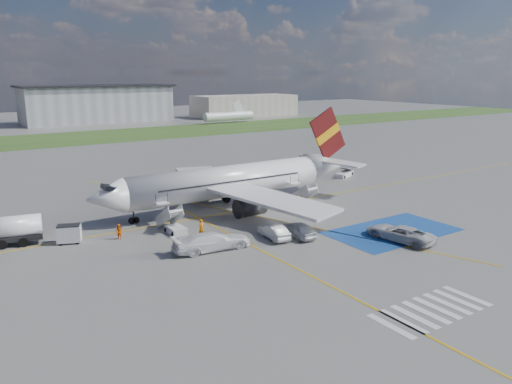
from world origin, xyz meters
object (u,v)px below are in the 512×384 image
at_px(airliner, 236,180).
at_px(car_silver_a, 298,229).
at_px(van_white_b, 212,238).
at_px(gpu_cart, 69,235).
at_px(car_silver_b, 274,232).
at_px(belt_loader, 344,174).
at_px(van_white_a, 400,231).

xyz_separation_m(airliner, car_silver_a, (-1.06, -13.77, -2.58)).
bearing_deg(van_white_b, gpu_cart, 54.74).
height_order(car_silver_a, car_silver_b, car_silver_a).
bearing_deg(gpu_cart, belt_loader, 32.36).
xyz_separation_m(airliner, gpu_cart, (-21.16, -2.75, -2.55)).
xyz_separation_m(gpu_cart, car_silver_b, (17.75, -10.11, -0.12)).
distance_m(gpu_cart, van_white_a, 33.06).
relative_size(gpu_cart, van_white_b, 0.45).
relative_size(gpu_cart, car_silver_a, 0.55).
bearing_deg(car_silver_a, airliner, -91.79).
relative_size(belt_loader, car_silver_b, 1.10).
bearing_deg(van_white_b, car_silver_a, -92.74).
height_order(gpu_cart, van_white_a, van_white_a).
bearing_deg(car_silver_b, van_white_a, 149.63).
distance_m(car_silver_b, van_white_b, 6.92).
height_order(belt_loader, van_white_a, van_white_a).
bearing_deg(belt_loader, van_white_b, -176.28).
distance_m(airliner, gpu_cart, 21.49).
relative_size(car_silver_a, van_white_a, 0.87).
height_order(car_silver_b, van_white_a, van_white_a).
bearing_deg(gpu_cart, airliner, 28.68).
distance_m(car_silver_a, van_white_b, 9.36).
height_order(car_silver_a, van_white_a, van_white_a).
xyz_separation_m(airliner, belt_loader, (24.45, 6.18, -3.04)).
xyz_separation_m(gpu_cart, van_white_b, (10.86, -9.58, 0.29)).
xyz_separation_m(belt_loader, car_silver_a, (-25.51, -19.95, 0.46)).
bearing_deg(gpu_cart, car_silver_b, -8.38).
relative_size(airliner, van_white_a, 6.71).
xyz_separation_m(van_white_a, van_white_b, (-17.10, 8.05, 0.11)).
distance_m(belt_loader, van_white_b, 39.38).
bearing_deg(airliner, van_white_b, -129.88).
relative_size(belt_loader, van_white_a, 0.88).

